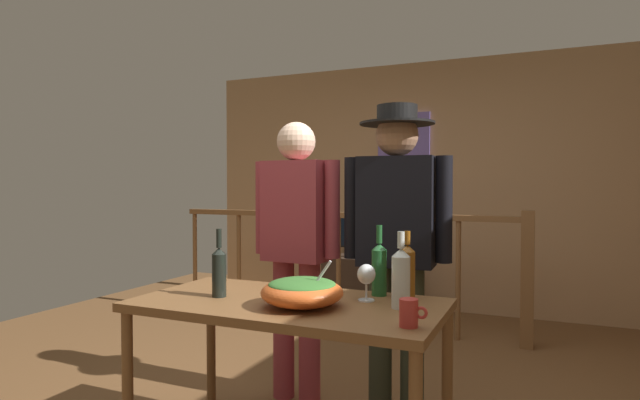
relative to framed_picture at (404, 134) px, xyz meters
name	(u,v)px	position (x,y,z in m)	size (l,w,h in m)	color
back_wall	(434,186)	(0.31, 0.06, -0.55)	(5.08, 0.10, 2.58)	tan
framed_picture	(404,134)	(0.00, 0.00, 0.00)	(0.55, 0.03, 0.45)	#6D5AB1
stair_railing	(390,255)	(0.13, -0.96, -1.15)	(3.32, 0.10, 1.10)	brown
tv_console	(369,284)	(-0.29, -0.29, -1.56)	(0.90, 0.40, 0.55)	#38281E
flat_screen_tv	(368,232)	(-0.29, -0.32, -1.02)	(0.64, 0.12, 0.45)	black
serving_table	(289,318)	(0.32, -3.28, -1.14)	(1.40, 0.72, 0.78)	brown
salad_bowl	(302,291)	(0.42, -3.36, -0.99)	(0.36, 0.36, 0.21)	#DB5B23
wine_glass	(366,276)	(0.64, -3.14, -0.95)	(0.08, 0.08, 0.17)	silver
wine_bottle_clear	(401,277)	(0.82, -3.21, -0.93)	(0.08, 0.08, 0.33)	silver
wine_bottle_amber	(407,270)	(0.80, -3.02, -0.93)	(0.07, 0.07, 0.32)	brown
wine_bottle_green	(379,268)	(0.66, -3.01, -0.93)	(0.07, 0.07, 0.34)	#1E5628
wine_bottle_dark	(219,270)	(-0.02, -3.34, -0.94)	(0.07, 0.07, 0.32)	black
mug_red	(409,313)	(0.92, -3.49, -1.01)	(0.11, 0.07, 0.11)	#B7332D
person_standing_left	(296,236)	(0.01, -2.58, -0.84)	(0.57, 0.24, 1.68)	#9E3842
person_standing_right	(397,230)	(0.63, -2.58, -0.78)	(0.60, 0.41, 1.74)	#2D3323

